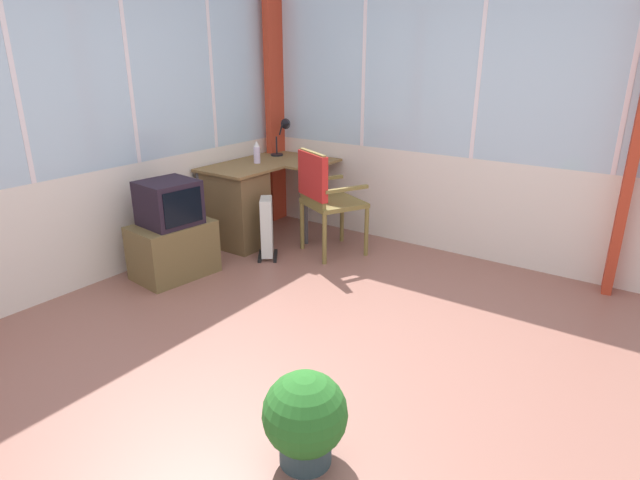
# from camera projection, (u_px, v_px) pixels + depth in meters

# --- Properties ---
(ground) EXTENTS (5.48, 5.46, 0.06)m
(ground) POSITION_uv_depth(u_px,v_px,m) (326.00, 369.00, 3.20)
(ground) COLOR #915F52
(north_window_panel) EXTENTS (4.48, 0.07, 2.51)m
(north_window_panel) POSITION_uv_depth(u_px,v_px,m) (82.00, 127.00, 3.99)
(north_window_panel) COLOR white
(north_window_panel) RESTS_ON ground
(east_window_panel) EXTENTS (0.07, 4.46, 2.51)m
(east_window_panel) POSITION_uv_depth(u_px,v_px,m) (476.00, 118.00, 4.51)
(east_window_panel) COLOR white
(east_window_panel) RESTS_ON ground
(curtain_corner) EXTENTS (0.26, 0.07, 2.41)m
(curtain_corner) POSITION_uv_depth(u_px,v_px,m) (276.00, 110.00, 5.58)
(curtain_corner) COLOR #BA3A23
(curtain_corner) RESTS_ON ground
(curtain_east_far) EXTENTS (0.27, 0.11, 2.41)m
(curtain_east_far) POSITION_uv_depth(u_px,v_px,m) (637.00, 138.00, 3.80)
(curtain_east_far) COLOR #BA3A23
(curtain_east_far) RESTS_ON ground
(desk) EXTENTS (1.24, 0.88, 0.76)m
(desk) POSITION_uv_depth(u_px,v_px,m) (239.00, 204.00, 5.05)
(desk) COLOR brown
(desk) RESTS_ON ground
(desk_lamp) EXTENTS (0.24, 0.21, 0.39)m
(desk_lamp) POSITION_uv_depth(u_px,v_px,m) (285.00, 131.00, 5.46)
(desk_lamp) COLOR black
(desk_lamp) RESTS_ON desk
(tv_remote) EXTENTS (0.10, 0.16, 0.02)m
(tv_remote) POSITION_uv_depth(u_px,v_px,m) (309.00, 158.00, 5.33)
(tv_remote) COLOR black
(tv_remote) RESTS_ON desk
(spray_bottle) EXTENTS (0.06, 0.06, 0.22)m
(spray_bottle) POSITION_uv_depth(u_px,v_px,m) (257.00, 153.00, 5.12)
(spray_bottle) COLOR silver
(spray_bottle) RESTS_ON desk
(wooden_armchair) EXTENTS (0.65, 0.64, 0.97)m
(wooden_armchair) POSITION_uv_depth(u_px,v_px,m) (322.00, 190.00, 4.71)
(wooden_armchair) COLOR olive
(wooden_armchair) RESTS_ON ground
(tv_on_stand) EXTENTS (0.69, 0.51, 0.82)m
(tv_on_stand) POSITION_uv_depth(u_px,v_px,m) (172.00, 235.00, 4.35)
(tv_on_stand) COLOR brown
(tv_on_stand) RESTS_ON ground
(space_heater) EXTENTS (0.32, 0.30, 0.56)m
(space_heater) POSITION_uv_depth(u_px,v_px,m) (267.00, 227.00, 4.77)
(space_heater) COLOR silver
(space_heater) RESTS_ON ground
(potted_plant) EXTENTS (0.39, 0.39, 0.46)m
(potted_plant) POSITION_uv_depth(u_px,v_px,m) (305.00, 417.00, 2.37)
(potted_plant) COLOR #31484D
(potted_plant) RESTS_ON ground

